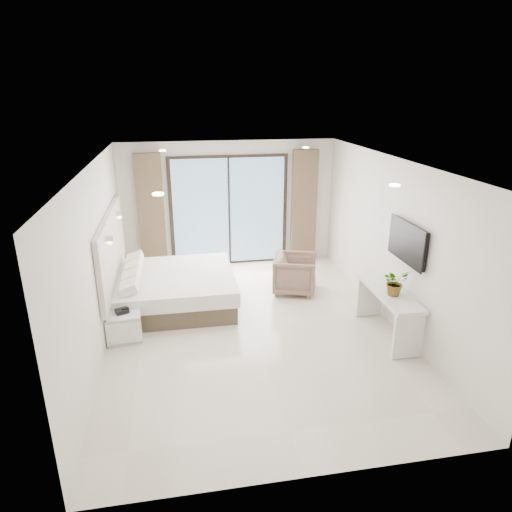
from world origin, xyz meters
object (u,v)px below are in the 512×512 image
(nightstand, at_px, (125,327))
(armchair, at_px, (295,272))
(bed, at_px, (174,289))
(console_desk, at_px, (388,303))

(nightstand, xyz_separation_m, armchair, (3.06, 1.31, 0.17))
(bed, distance_m, nightstand, 1.37)
(console_desk, distance_m, armchair, 2.14)
(nightstand, distance_m, console_desk, 4.11)
(console_desk, bearing_deg, nightstand, 171.96)
(console_desk, bearing_deg, armchair, 117.88)
(nightstand, height_order, armchair, armchair)
(bed, distance_m, armchair, 2.31)
(bed, xyz_separation_m, nightstand, (-0.76, -1.14, -0.08))
(bed, bearing_deg, nightstand, -123.91)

